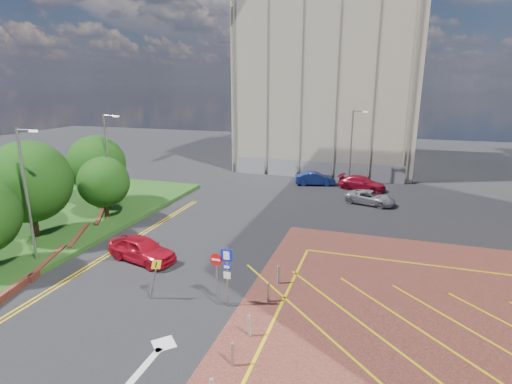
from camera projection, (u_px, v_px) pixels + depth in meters
The scene contains 18 objects.
ground at pixel (210, 315), 19.04m from camera, with size 140.00×140.00×0.00m, color black.
grass_bed at pixel (22, 229), 29.80m from camera, with size 14.00×32.00×0.30m, color #1F4416.
retaining_wall at pixel (46, 262), 24.29m from camera, with size 6.06×20.33×0.40m.
tree_b at pixel (29, 182), 27.07m from camera, with size 5.60×5.60×6.74m.
tree_c at pixel (104, 182), 31.35m from camera, with size 4.00×4.00×4.90m.
tree_d at pixel (97, 164), 34.81m from camera, with size 5.00×5.00×6.08m.
lamp_left_near at pixel (27, 190), 23.30m from camera, with size 1.53×0.16×8.00m.
lamp_left_far at pixel (108, 159), 33.08m from camera, with size 1.53×0.16×8.00m.
lamp_back at pixel (352, 145), 42.43m from camera, with size 1.53×0.16×8.00m.
sign_cluster at pixel (223, 270), 19.35m from camera, with size 1.17×0.12×3.20m.
warning_sign at pixel (155, 274), 20.02m from camera, with size 0.73×0.41×2.25m.
bollard_row at pixel (244, 336), 16.71m from camera, with size 0.14×11.14×0.90m.
construction_building at pixel (331, 81), 52.91m from camera, with size 21.20×19.20×22.00m, color gray.
construction_fence at pixel (324, 170), 46.06m from camera, with size 21.60×0.06×2.00m, color gray.
car_red_left at pixel (142, 249), 24.71m from camera, with size 1.85×4.59×1.56m, color red.
car_blue_back at pixel (315, 179), 43.30m from camera, with size 1.49×4.28×1.41m, color navy.
car_red_back at pixel (362, 183), 41.34m from camera, with size 1.97×4.84×1.40m, color #A30D27.
car_silver_back at pixel (370, 198), 36.41m from camera, with size 2.05×4.45×1.24m, color #AEADB5.
Camera 1 is at (7.19, -15.36, 10.69)m, focal length 28.00 mm.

